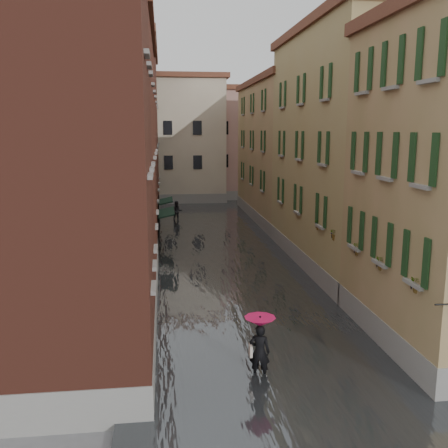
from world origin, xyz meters
TOP-DOWN VIEW (x-y plane):
  - ground at (0.00, 0.00)m, footprint 120.00×120.00m
  - floodwater at (0.00, 13.00)m, footprint 10.00×60.00m
  - building_left_near at (-7.00, -2.00)m, footprint 6.00×8.00m
  - building_left_mid at (-7.00, 9.00)m, footprint 6.00×14.00m
  - building_left_far at (-7.00, 24.00)m, footprint 6.00×16.00m
  - building_right_mid at (7.00, 9.00)m, footprint 6.00×14.00m
  - building_right_far at (7.00, 24.00)m, footprint 6.00×16.00m
  - building_end_cream at (-3.00, 38.00)m, footprint 12.00×9.00m
  - building_end_pink at (6.00, 40.00)m, footprint 10.00×9.00m
  - awning_near at (-3.48, 13.84)m, footprint 1.09×3.33m
  - awning_far at (-3.49, 19.21)m, footprint 1.09×2.84m
  - window_planters at (4.12, 0.46)m, footprint 0.59×10.67m
  - pedestrian_main at (-0.68, -3.72)m, footprint 1.00×1.00m
  - pedestrian_far at (-2.44, 24.29)m, footprint 0.94×0.78m

SIDE VIEW (x-z plane):
  - ground at x=0.00m, z-range 0.00..0.00m
  - floodwater at x=0.00m, z-range 0.00..0.20m
  - pedestrian_far at x=-2.44m, z-range 0.00..1.78m
  - pedestrian_main at x=-0.68m, z-range 0.23..2.29m
  - awning_far at x=-3.49m, z-range 1.06..3.86m
  - awning_near at x=-3.48m, z-range 1.07..3.87m
  - window_planters at x=4.12m, z-range 3.09..3.93m
  - building_right_far at x=7.00m, z-range 0.00..11.50m
  - building_end_pink at x=6.00m, z-range 0.00..12.00m
  - building_left_mid at x=-7.00m, z-range 0.00..12.50m
  - building_left_near at x=-7.00m, z-range 0.00..13.00m
  - building_right_mid at x=7.00m, z-range 0.00..13.00m
  - building_end_cream at x=-3.00m, z-range 0.00..13.00m
  - building_left_far at x=-7.00m, z-range 0.00..14.00m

